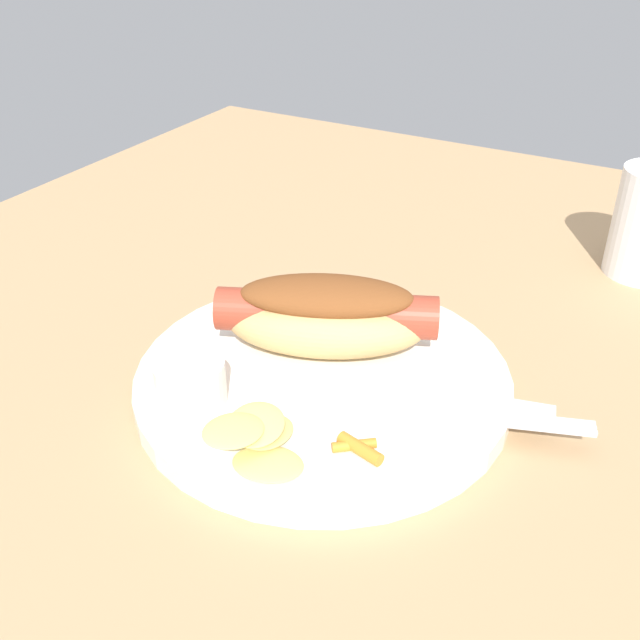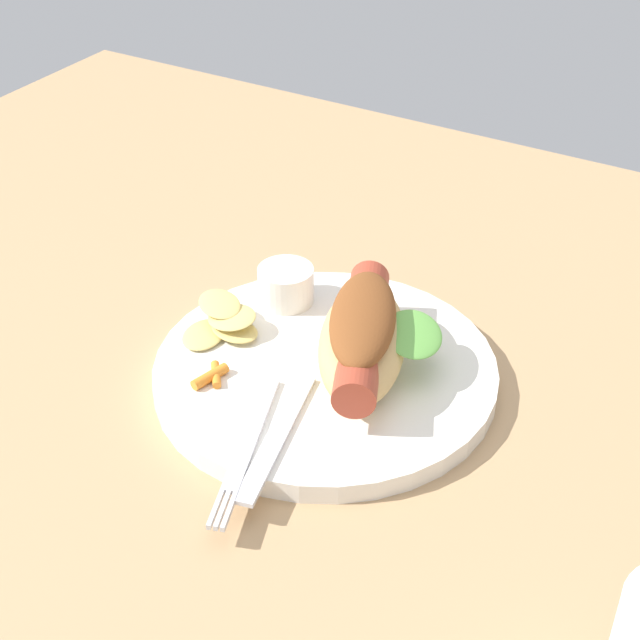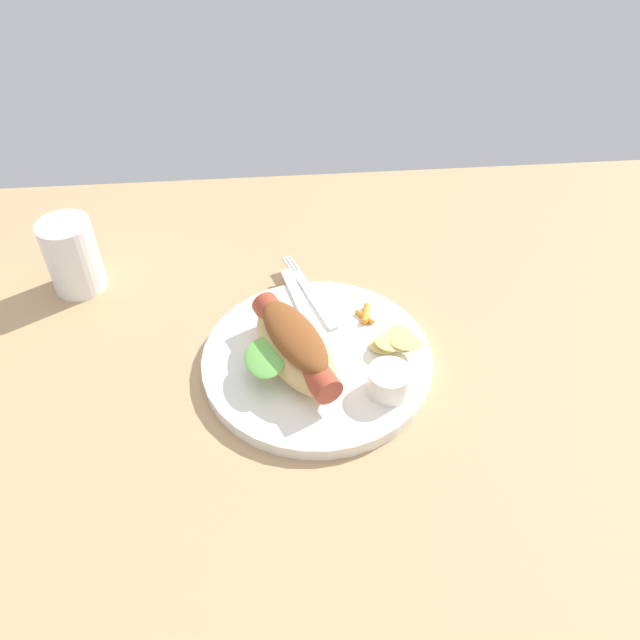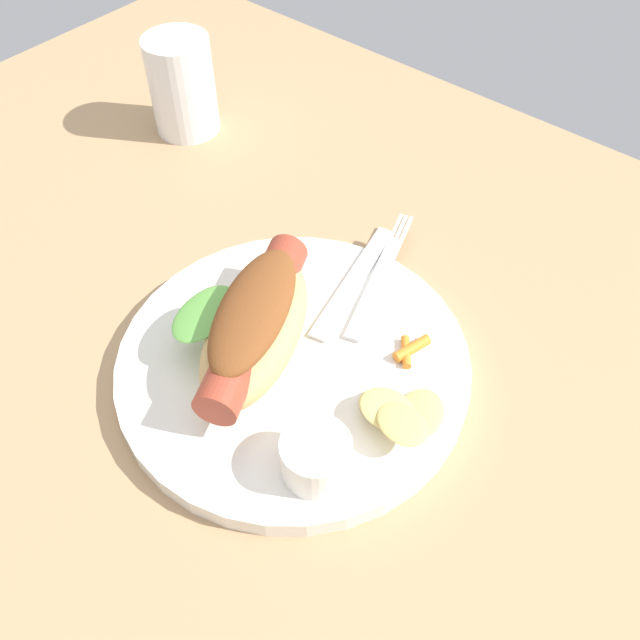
% 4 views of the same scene
% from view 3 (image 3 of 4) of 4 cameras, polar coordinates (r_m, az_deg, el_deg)
% --- Properties ---
extents(ground_plane, '(1.20, 0.90, 0.02)m').
position_cam_3_polar(ground_plane, '(0.74, 2.34, -5.93)').
color(ground_plane, tan).
extents(plate, '(0.26, 0.26, 0.02)m').
position_cam_3_polar(plate, '(0.75, -0.25, -3.57)').
color(plate, white).
rests_on(plate, ground_plane).
extents(hot_dog, '(0.12, 0.16, 0.06)m').
position_cam_3_polar(hot_dog, '(0.71, -2.28, -2.33)').
color(hot_dog, tan).
rests_on(hot_dog, plate).
extents(sauce_ramekin, '(0.05, 0.05, 0.03)m').
position_cam_3_polar(sauce_ramekin, '(0.70, 6.09, -5.39)').
color(sauce_ramekin, white).
rests_on(sauce_ramekin, plate).
extents(fork, '(0.06, 0.15, 0.00)m').
position_cam_3_polar(fork, '(0.82, -0.89, 2.40)').
color(fork, silver).
rests_on(fork, plate).
extents(knife, '(0.04, 0.14, 0.00)m').
position_cam_3_polar(knife, '(0.80, -1.72, 1.50)').
color(knife, silver).
rests_on(knife, plate).
extents(chips_pile, '(0.06, 0.07, 0.02)m').
position_cam_3_polar(chips_pile, '(0.75, 6.76, -1.87)').
color(chips_pile, '#D8C16C').
rests_on(chips_pile, plate).
extents(carrot_garnish, '(0.02, 0.03, 0.01)m').
position_cam_3_polar(carrot_garnish, '(0.79, 4.01, 0.46)').
color(carrot_garnish, orange).
rests_on(carrot_garnish, plate).
extents(drinking_cup, '(0.07, 0.07, 0.10)m').
position_cam_3_polar(drinking_cup, '(0.88, -20.94, 5.27)').
color(drinking_cup, white).
rests_on(drinking_cup, ground_plane).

